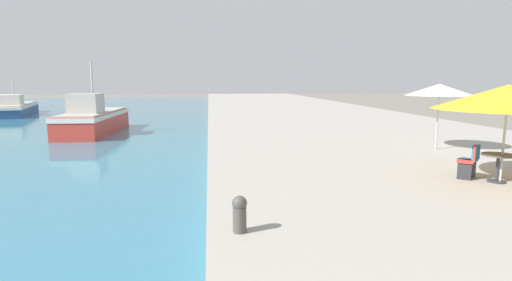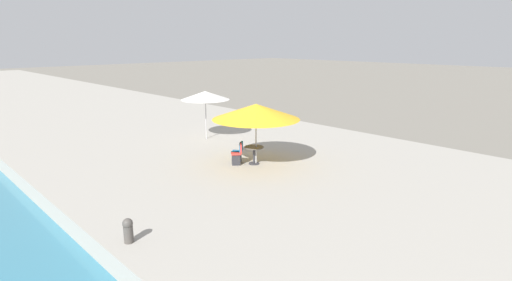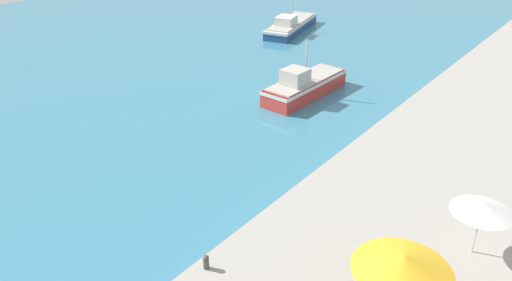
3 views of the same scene
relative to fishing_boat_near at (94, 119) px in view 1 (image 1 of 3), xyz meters
name	(u,v)px [view 1 (image 1 of 3)]	position (x,y,z in m)	size (l,w,h in m)	color
quay_promenade	(298,114)	(15.07, 9.11, -0.57)	(16.00, 90.00, 0.67)	#A39E93
fishing_boat_near	(94,119)	(0.00, 0.00, 0.00)	(2.67, 8.10, 4.37)	red
fishing_boat_mid	(15,108)	(-11.17, 14.55, -0.18)	(4.92, 10.01, 3.45)	navy
cafe_umbrella_pink	(508,97)	(14.64, -16.44, 1.97)	(3.59, 3.59, 2.53)	#B7B7B7
cafe_umbrella_white	(439,90)	(15.86, -11.39, 2.04)	(2.51, 2.51, 2.50)	#B7B7B7
cafe_table	(498,162)	(14.57, -16.40, 0.30)	(0.80, 0.80, 0.74)	#333338
cafe_chair_left	(468,165)	(14.17, -15.80, 0.09)	(0.57, 0.58, 0.91)	#2D2D33
cafe_chair_right	(466,167)	(13.99, -15.96, 0.09)	(0.58, 0.58, 0.91)	#2D2D33
mooring_bollard	(240,213)	(7.65, -19.07, 0.11)	(0.26, 0.26, 0.65)	#4C4742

